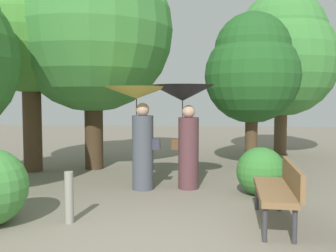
% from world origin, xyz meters
% --- Properties ---
extents(ground_plane, '(40.00, 40.00, 0.00)m').
position_xyz_m(ground_plane, '(0.00, 0.00, 0.00)').
color(ground_plane, gray).
extents(person_left, '(1.22, 1.22, 1.93)m').
position_xyz_m(person_left, '(-0.49, 2.85, 1.37)').
color(person_left, '#474C56').
rests_on(person_left, ground).
extents(person_right, '(1.19, 1.19, 1.97)m').
position_xyz_m(person_right, '(0.35, 3.01, 1.45)').
color(person_right, '#563338').
rests_on(person_right, ground).
extents(park_bench, '(0.58, 1.53, 0.83)m').
position_xyz_m(park_bench, '(1.75, 1.02, 0.51)').
color(park_bench, '#38383D').
rests_on(park_bench, ground).
extents(tree_near_left, '(3.86, 3.86, 5.76)m').
position_xyz_m(tree_near_left, '(-1.97, 4.85, 3.61)').
color(tree_near_left, '#42301E').
rests_on(tree_near_left, ground).
extents(tree_near_right, '(2.30, 2.30, 3.80)m').
position_xyz_m(tree_near_right, '(1.86, 5.28, 2.46)').
color(tree_near_right, '#4C3823').
rests_on(tree_near_right, ground).
extents(tree_mid_right, '(3.35, 3.35, 4.96)m').
position_xyz_m(tree_mid_right, '(3.05, 7.80, 3.11)').
color(tree_mid_right, brown).
rests_on(tree_mid_right, ground).
extents(tree_far_back, '(2.74, 2.74, 5.16)m').
position_xyz_m(tree_far_back, '(-3.31, 4.38, 3.47)').
color(tree_far_back, '#4C3823').
rests_on(tree_far_back, ground).
extents(bush_path_left, '(0.86, 0.86, 0.86)m').
position_xyz_m(bush_path_left, '(1.72, 2.62, 0.43)').
color(bush_path_left, '#387F33').
rests_on(bush_path_left, ground).
extents(path_marker_post, '(0.12, 0.12, 0.71)m').
position_xyz_m(path_marker_post, '(-1.11, 0.82, 0.35)').
color(path_marker_post, gray).
rests_on(path_marker_post, ground).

